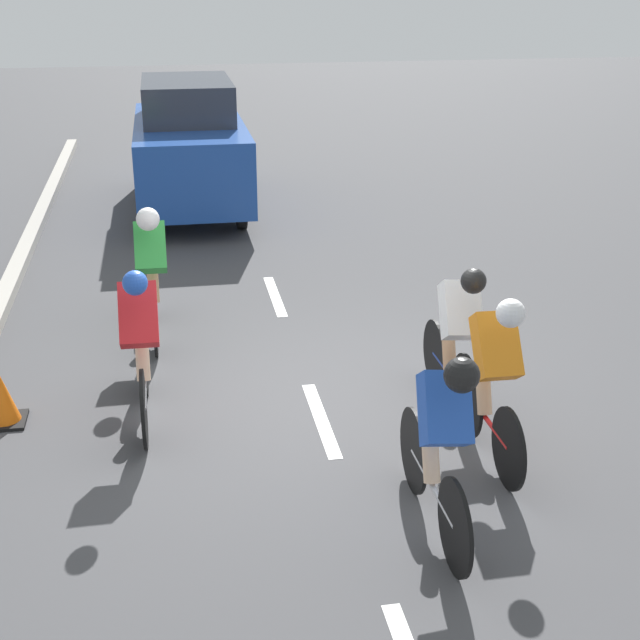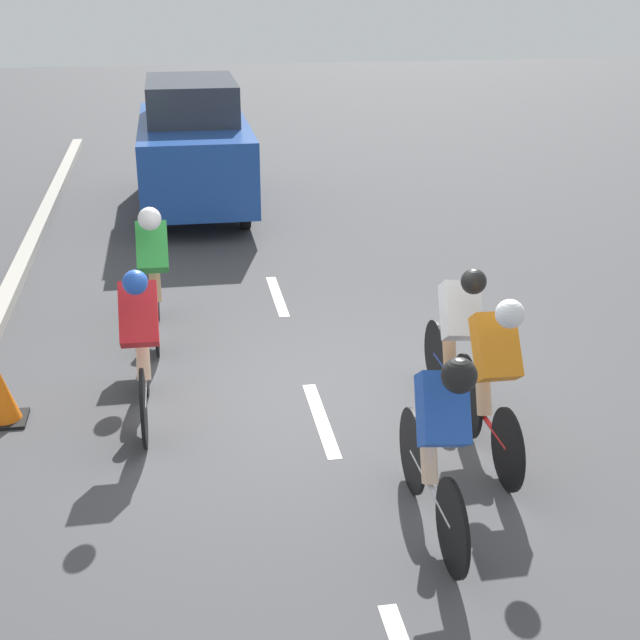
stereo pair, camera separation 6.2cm
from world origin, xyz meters
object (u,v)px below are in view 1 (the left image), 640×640
Objects in this scene: cyclist_orange at (493,372)px; cyclist_blue at (442,437)px; traffic_cone at (2,399)px; support_car at (190,146)px; cyclist_white at (457,334)px; cyclist_green at (152,269)px; cyclist_red at (141,342)px.

cyclist_orange is 1.17m from cyclist_blue.
cyclist_blue is 3.99m from traffic_cone.
support_car reaches higher than cyclist_orange.
cyclist_orange is (-0.02, 0.83, 0.02)m from cyclist_white.
cyclist_orange is at bearing 161.82° from traffic_cone.
cyclist_green reaches higher than cyclist_white.
cyclist_blue reaches higher than traffic_cone.
cyclist_orange is at bearing 157.99° from cyclist_red.
cyclist_white is 0.39× the size of support_car.
cyclist_orange is at bearing 103.38° from support_car.
traffic_cone is at bearing -18.18° from cyclist_orange.
cyclist_green is (1.93, -3.92, 0.02)m from cyclist_blue.
support_car reaches higher than cyclist_red.
cyclist_white is 4.01m from traffic_cone.
cyclist_red is at bearing 84.41° from support_car.
cyclist_blue is 9.51m from support_car.
cyclist_orange is at bearing 91.33° from cyclist_white.
cyclist_blue is (0.71, 0.93, 0.00)m from cyclist_orange.
support_car is at bearing -96.48° from cyclist_green.
cyclist_white is 0.83m from cyclist_orange.
support_car is at bearing -82.08° from cyclist_blue.
support_car is 8.56× the size of traffic_cone.
cyclist_orange is 0.96× the size of cyclist_green.
support_car is at bearing -105.21° from traffic_cone.
cyclist_red is 2.88m from cyclist_blue.
cyclist_white is at bearing -111.44° from cyclist_blue.
cyclist_green is (2.64, -2.99, 0.02)m from cyclist_orange.
cyclist_white is at bearing 173.14° from traffic_cone.
cyclist_white is at bearing 174.15° from cyclist_red.
traffic_cone is at bearing -6.86° from cyclist_white.
cyclist_blue is at bearing 68.56° from cyclist_white.
support_car reaches higher than traffic_cone.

